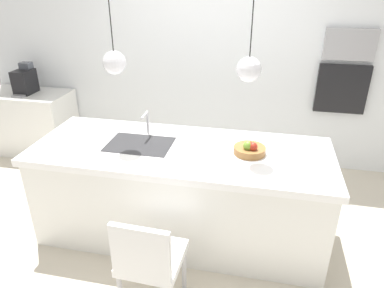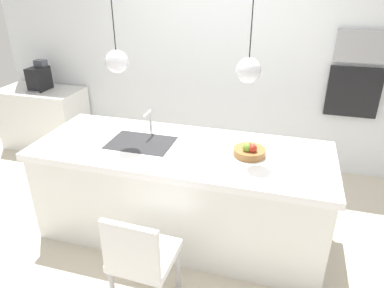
{
  "view_description": "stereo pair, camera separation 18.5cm",
  "coord_description": "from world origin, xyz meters",
  "px_view_note": "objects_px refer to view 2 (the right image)",
  "views": [
    {
      "loc": [
        0.65,
        -2.62,
        2.22
      ],
      "look_at": [
        0.1,
        0.0,
        0.93
      ],
      "focal_mm": 33.1,
      "sensor_mm": 36.0,
      "label": 1
    },
    {
      "loc": [
        0.83,
        -2.57,
        2.22
      ],
      "look_at": [
        0.1,
        0.0,
        0.93
      ],
      "focal_mm": 33.1,
      "sensor_mm": 36.0,
      "label": 2
    }
  ],
  "objects_px": {
    "oven": "(353,92)",
    "microwave": "(362,46)",
    "fruit_bowl": "(249,151)",
    "coffee_machine": "(39,78)",
    "chair_near": "(141,257)"
  },
  "relations": [
    {
      "from": "oven",
      "to": "microwave",
      "type": "bearing_deg",
      "value": 0.0
    },
    {
      "from": "fruit_bowl",
      "to": "coffee_machine",
      "type": "height_order",
      "value": "coffee_machine"
    },
    {
      "from": "coffee_machine",
      "to": "chair_near",
      "type": "bearing_deg",
      "value": -42.74
    },
    {
      "from": "microwave",
      "to": "chair_near",
      "type": "distance_m",
      "value": 3.1
    },
    {
      "from": "fruit_bowl",
      "to": "chair_near",
      "type": "bearing_deg",
      "value": -122.7
    },
    {
      "from": "coffee_machine",
      "to": "chair_near",
      "type": "xyz_separation_m",
      "value": [
        2.36,
        -2.18,
        -0.5
      ]
    },
    {
      "from": "fruit_bowl",
      "to": "microwave",
      "type": "distance_m",
      "value": 1.92
    },
    {
      "from": "oven",
      "to": "chair_near",
      "type": "height_order",
      "value": "oven"
    },
    {
      "from": "fruit_bowl",
      "to": "chair_near",
      "type": "xyz_separation_m",
      "value": [
        -0.59,
        -0.91,
        -0.45
      ]
    },
    {
      "from": "fruit_bowl",
      "to": "microwave",
      "type": "relative_size",
      "value": 0.49
    },
    {
      "from": "chair_near",
      "to": "fruit_bowl",
      "type": "bearing_deg",
      "value": 57.3
    },
    {
      "from": "fruit_bowl",
      "to": "chair_near",
      "type": "distance_m",
      "value": 1.17
    },
    {
      "from": "fruit_bowl",
      "to": "microwave",
      "type": "xyz_separation_m",
      "value": [
        0.94,
        1.57,
        0.61
      ]
    },
    {
      "from": "microwave",
      "to": "chair_near",
      "type": "height_order",
      "value": "microwave"
    },
    {
      "from": "coffee_machine",
      "to": "chair_near",
      "type": "relative_size",
      "value": 0.45
    }
  ]
}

